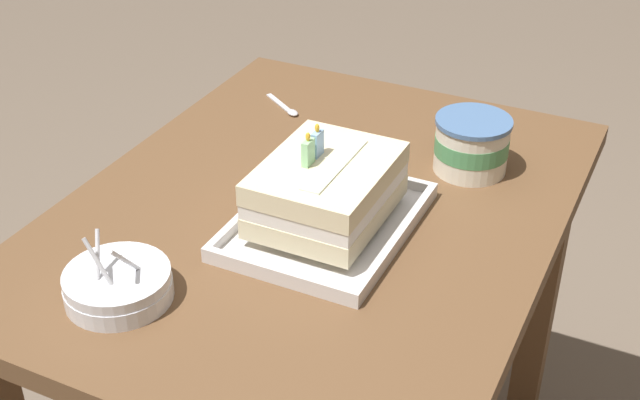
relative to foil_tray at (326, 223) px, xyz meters
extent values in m
cube|color=brown|center=(0.05, 0.04, -0.02)|extent=(0.97, 0.74, 0.04)
cube|color=brown|center=(0.47, -0.27, -0.40)|extent=(0.06, 0.06, 0.72)
cube|color=brown|center=(0.47, 0.36, -0.40)|extent=(0.06, 0.06, 0.72)
cube|color=silver|center=(0.00, 0.00, 0.00)|extent=(0.32, 0.24, 0.01)
cube|color=silver|center=(0.00, -0.12, 0.01)|extent=(0.32, 0.01, 0.02)
cube|color=silver|center=(0.00, 0.12, 0.01)|extent=(0.32, 0.01, 0.02)
cube|color=silver|center=(-0.15, 0.00, 0.01)|extent=(0.01, 0.22, 0.02)
cube|color=silver|center=(0.15, 0.00, 0.01)|extent=(0.01, 0.22, 0.02)
cube|color=beige|center=(0.00, 0.00, 0.03)|extent=(0.23, 0.17, 0.03)
cube|color=white|center=(0.00, 0.00, 0.06)|extent=(0.22, 0.17, 0.02)
cube|color=beige|center=(0.00, 0.00, 0.09)|extent=(0.23, 0.17, 0.03)
cube|color=silver|center=(0.00, -0.01, 0.11)|extent=(0.17, 0.03, 0.00)
cube|color=#99DB9E|center=(-0.01, 0.02, 0.13)|extent=(0.02, 0.01, 0.04)
ellipsoid|color=yellow|center=(-0.01, 0.02, 0.15)|extent=(0.01, 0.01, 0.01)
cube|color=#8CB7EA|center=(0.01, 0.02, 0.13)|extent=(0.02, 0.01, 0.04)
ellipsoid|color=yellow|center=(0.01, 0.02, 0.15)|extent=(0.01, 0.01, 0.01)
cylinder|color=white|center=(-0.28, 0.18, 0.01)|extent=(0.15, 0.15, 0.03)
cylinder|color=white|center=(-0.28, 0.18, 0.02)|extent=(0.14, 0.14, 0.03)
cylinder|color=silver|center=(-0.29, 0.20, 0.05)|extent=(0.05, 0.03, 0.07)
cylinder|color=silver|center=(-0.30, 0.18, 0.05)|extent=(0.01, 0.06, 0.09)
cylinder|color=silver|center=(-0.27, 0.16, 0.06)|extent=(0.07, 0.01, 0.08)
cylinder|color=silver|center=(0.26, -0.14, 0.04)|extent=(0.12, 0.12, 0.09)
cylinder|color=#4C935B|center=(0.26, -0.14, 0.04)|extent=(0.12, 0.12, 0.03)
cylinder|color=#4B6E9E|center=(0.26, -0.14, 0.08)|extent=(0.13, 0.13, 0.01)
ellipsoid|color=silver|center=(0.32, 0.22, 0.00)|extent=(0.03, 0.03, 0.01)
cube|color=silver|center=(0.35, 0.27, 0.00)|extent=(0.06, 0.08, 0.00)
camera|label=1|loc=(-0.98, -0.46, 0.73)|focal=48.21mm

